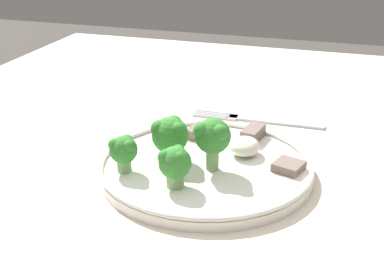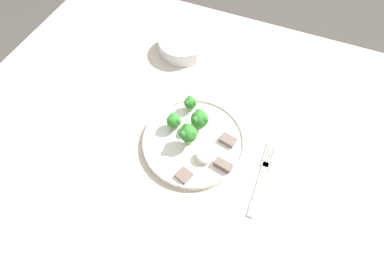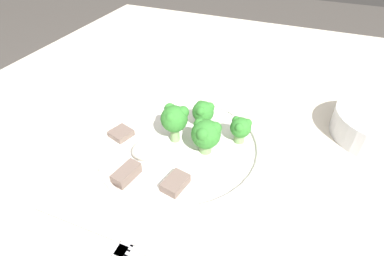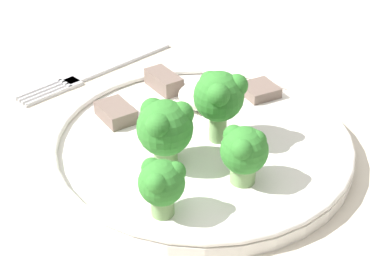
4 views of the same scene
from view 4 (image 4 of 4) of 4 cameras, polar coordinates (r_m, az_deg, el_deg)
table at (r=0.54m, az=0.74°, el=-11.27°), size 1.34×1.07×0.76m
dinner_plate at (r=0.48m, az=1.10°, el=-1.60°), size 0.27×0.27×0.02m
fork at (r=0.63m, az=-9.70°, el=6.11°), size 0.02×0.21×0.00m
broccoli_floret_near_rim_left at (r=0.39m, az=-3.26°, el=-5.89°), size 0.04×0.03×0.05m
broccoli_floret_center_left at (r=0.42m, az=5.60°, el=-2.42°), size 0.04×0.04×0.05m
broccoli_floret_back_left at (r=0.43m, az=-2.91°, el=0.10°), size 0.05×0.05×0.06m
broccoli_floret_front_left at (r=0.46m, az=3.17°, el=3.27°), size 0.05×0.04×0.07m
meat_slice_front_slice at (r=0.55m, az=7.21°, el=4.02°), size 0.04×0.04×0.01m
meat_slice_middle_slice at (r=0.51m, az=-8.13°, el=1.65°), size 0.04×0.03×0.01m
meat_slice_rear_slice at (r=0.56m, az=-3.03°, el=5.01°), size 0.05×0.03×0.02m
sauce_dollop at (r=0.53m, az=0.76°, el=3.40°), size 0.04×0.04×0.02m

